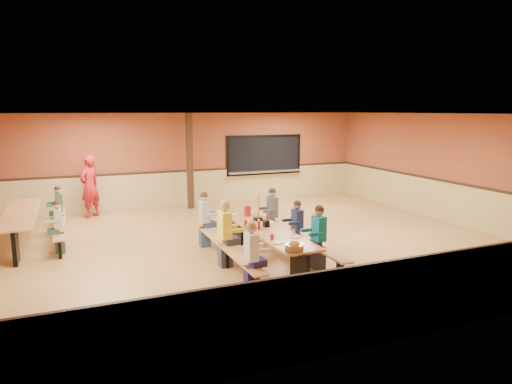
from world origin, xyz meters
name	(u,v)px	position (x,y,z in m)	size (l,w,h in m)	color
ground	(247,244)	(0.00, 0.00, 0.00)	(12.00, 12.00, 0.00)	#9D6D3B
room_envelope	(247,215)	(0.00, 0.00, 0.69)	(12.04, 10.04, 3.02)	brown
kitchen_pass_through	(264,157)	(2.60, 4.96, 1.49)	(2.78, 0.28, 1.38)	black
structural_post	(190,161)	(-0.20, 4.40, 1.50)	(0.18, 0.18, 3.00)	black
cafeteria_table_main	(264,237)	(-0.13, -1.31, 0.53)	(1.91, 3.70, 0.74)	#C17E4C
cafeteria_table_second	(21,221)	(-4.84, 2.13, 0.53)	(1.91, 3.70, 0.74)	#C17E4C
seated_child_white_left	(251,258)	(-0.95, -2.65, 0.61)	(0.37, 0.31, 1.22)	white
seated_adult_yellow	(225,234)	(-0.95, -1.25, 0.66)	(0.43, 0.35, 1.32)	yellow
seated_child_grey_left	(204,220)	(-0.95, 0.23, 0.62)	(0.39, 0.32, 1.24)	#B2B2B2
seated_child_teal_right	(319,238)	(0.70, -2.08, 0.63)	(0.39, 0.32, 1.26)	#117D96
seated_child_navy_right	(297,229)	(0.70, -1.17, 0.59)	(0.36, 0.29, 1.18)	navy
seated_child_char_right	(272,215)	(0.70, 0.11, 0.62)	(0.39, 0.32, 1.25)	#4B5155
seated_child_green_sec	(60,210)	(-4.02, 2.74, 0.60)	(0.37, 0.30, 1.21)	#2C704F
seated_child_tan_sec	(59,227)	(-4.02, 0.96, 0.58)	(0.35, 0.28, 1.16)	#ADA68E
standing_woman	(90,186)	(-3.20, 4.32, 0.91)	(0.66, 0.44, 1.82)	red
punch_pitcher	(248,211)	(-0.08, -0.26, 0.85)	(0.16, 0.16, 0.22)	red
chip_bowl	(294,247)	(-0.30, -2.96, 0.81)	(0.32, 0.32, 0.15)	orange
napkin_dispenser	(266,224)	(-0.08, -1.29, 0.80)	(0.10, 0.14, 0.13)	black
condiment_mustard	(259,224)	(-0.25, -1.31, 0.82)	(0.06, 0.06, 0.17)	yellow
condiment_ketchup	(259,226)	(-0.31, -1.45, 0.82)	(0.06, 0.06, 0.17)	#B2140F
table_paddle	(258,214)	(-0.02, -0.72, 0.88)	(0.16, 0.16, 0.56)	black
place_settings	(264,224)	(-0.13, -1.31, 0.80)	(0.65, 3.30, 0.11)	beige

